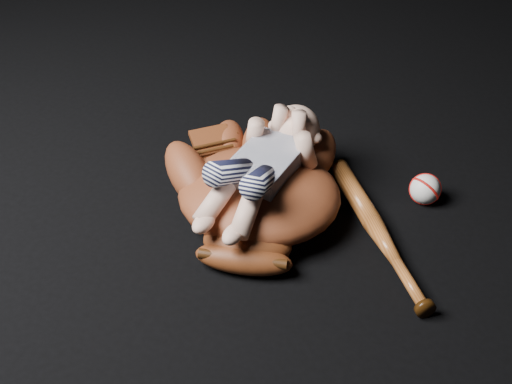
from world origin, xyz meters
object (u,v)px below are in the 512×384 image
newborn_baby (259,166)px  baseball_bat (378,231)px  baseball (425,189)px  baseball_glove (259,188)px

newborn_baby → baseball_bat: size_ratio=0.91×
baseball_bat → baseball: 0.17m
newborn_baby → baseball: (0.32, 0.16, -0.10)m
baseball_bat → baseball: (0.08, 0.15, 0.01)m
baseball_bat → baseball: baseball is taller
newborn_baby → baseball: size_ratio=6.12×
baseball_bat → baseball_glove: bearing=-179.4°
newborn_baby → baseball: bearing=37.5°
baseball_bat → baseball: bearing=63.1°
baseball_glove → baseball: baseball_glove is taller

